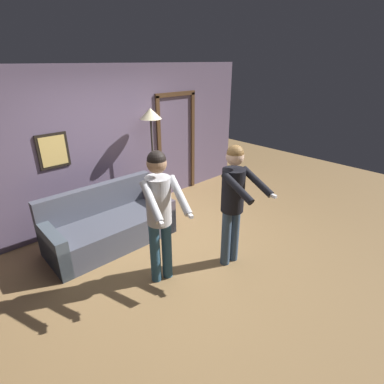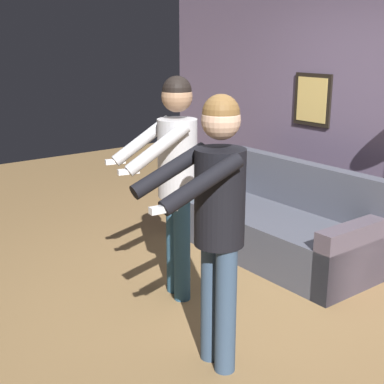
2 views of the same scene
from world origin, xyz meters
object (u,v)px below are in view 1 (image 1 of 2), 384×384
torchiere_lamp (151,124)px  person_standing_left (159,207)px  person_standing_right (234,196)px  couch (110,226)px

torchiere_lamp → person_standing_left: bearing=-124.2°
person_standing_right → torchiere_lamp: bearing=83.2°
couch → torchiere_lamp: size_ratio=1.01×
person_standing_left → torchiere_lamp: bearing=55.8°
person_standing_right → couch: bearing=121.0°
person_standing_left → person_standing_right: 0.99m
couch → person_standing_right: person_standing_right is taller
torchiere_lamp → person_standing_right: bearing=-96.8°
torchiere_lamp → person_standing_right: size_ratio=1.11×
couch → torchiere_lamp: (1.22, 0.47, 1.35)m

